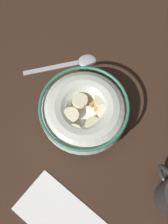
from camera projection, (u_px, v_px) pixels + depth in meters
ground_plane at (84, 119)px, 63.09cm from camera, size 104.45×104.45×2.00cm
cereal_bowl at (84, 112)px, 59.11cm from camera, size 17.02×17.02×5.99cm
spoon at (76, 62)px, 66.03cm from camera, size 6.02×15.97×0.80cm
folded_napkin at (59, 216)px, 55.54cm from camera, size 17.56×14.38×0.30cm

